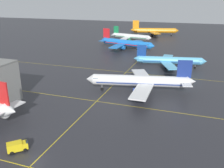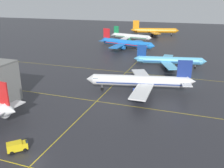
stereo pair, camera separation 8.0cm
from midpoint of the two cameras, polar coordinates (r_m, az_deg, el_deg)
name	(u,v)px [view 1 (the left image)]	position (r m, az deg, el deg)	size (l,w,h in m)	color
ground_plane	(36,161)	(52.77, -17.42, -16.76)	(600.00, 600.00, 0.00)	#28282D
airliner_second_row	(141,81)	(83.01, 6.64, 0.71)	(36.66, 31.16, 11.49)	white
airliner_third_row	(169,60)	(114.84, 13.12, 5.39)	(32.81, 27.91, 10.24)	#5BB7E5
airliner_far_left_stand	(126,43)	(153.06, 3.24, 9.52)	(38.05, 32.42, 12.00)	blue
airliner_far_right_stand	(131,36)	(184.70, 4.35, 11.02)	(32.85, 27.92, 10.30)	white
airliner_distant_taxiway	(154,31)	(214.03, 9.79, 12.17)	(40.18, 34.22, 12.65)	orange
taxiway_markings	(97,101)	(76.42, -3.65, -4.03)	(168.41, 109.85, 0.01)	yellow
service_truck_red_van	(17,146)	(56.19, -21.23, -13.38)	(4.23, 4.19, 2.10)	yellow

